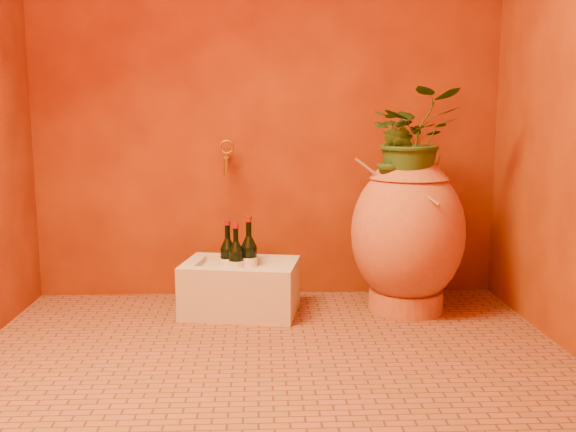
{
  "coord_description": "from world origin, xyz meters",
  "views": [
    {
      "loc": [
        -0.04,
        -2.48,
        0.99
      ],
      "look_at": [
        0.08,
        0.35,
        0.54
      ],
      "focal_mm": 40.0,
      "sensor_mm": 36.0,
      "label": 1
    }
  ],
  "objects_px": {
    "amphora": "(408,232)",
    "wine_bottle_b": "(236,263)",
    "wine_bottle_c": "(249,260)",
    "wine_bottle_a": "(228,261)",
    "wall_tap": "(227,156)",
    "stone_basin": "(241,289)"
  },
  "relations": [
    {
      "from": "wine_bottle_b",
      "to": "wine_bottle_c",
      "type": "relative_size",
      "value": 0.92
    },
    {
      "from": "wine_bottle_b",
      "to": "wine_bottle_a",
      "type": "bearing_deg",
      "value": 135.32
    },
    {
      "from": "amphora",
      "to": "wall_tap",
      "type": "relative_size",
      "value": 4.48
    },
    {
      "from": "wine_bottle_c",
      "to": "wall_tap",
      "type": "distance_m",
      "value": 0.57
    },
    {
      "from": "amphora",
      "to": "wall_tap",
      "type": "bearing_deg",
      "value": 164.22
    },
    {
      "from": "amphora",
      "to": "stone_basin",
      "type": "relative_size",
      "value": 1.33
    },
    {
      "from": "amphora",
      "to": "stone_basin",
      "type": "xyz_separation_m",
      "value": [
        -0.84,
        -0.01,
        -0.28
      ]
    },
    {
      "from": "amphora",
      "to": "wine_bottle_b",
      "type": "bearing_deg",
      "value": -179.67
    },
    {
      "from": "amphora",
      "to": "wine_bottle_b",
      "type": "relative_size",
      "value": 2.59
    },
    {
      "from": "wine_bottle_b",
      "to": "wall_tap",
      "type": "height_order",
      "value": "wall_tap"
    },
    {
      "from": "stone_basin",
      "to": "wall_tap",
      "type": "bearing_deg",
      "value": 105.67
    },
    {
      "from": "stone_basin",
      "to": "wine_bottle_c",
      "type": "height_order",
      "value": "wine_bottle_c"
    },
    {
      "from": "amphora",
      "to": "wine_bottle_a",
      "type": "relative_size",
      "value": 2.51
    },
    {
      "from": "wine_bottle_a",
      "to": "wall_tap",
      "type": "xyz_separation_m",
      "value": [
        -0.01,
        0.22,
        0.52
      ]
    },
    {
      "from": "amphora",
      "to": "wine_bottle_a",
      "type": "xyz_separation_m",
      "value": [
        -0.9,
        0.04,
        -0.15
      ]
    },
    {
      "from": "wall_tap",
      "to": "wine_bottle_b",
      "type": "bearing_deg",
      "value": -78.58
    },
    {
      "from": "wine_bottle_b",
      "to": "amphora",
      "type": "bearing_deg",
      "value": 0.33
    },
    {
      "from": "amphora",
      "to": "wine_bottle_c",
      "type": "relative_size",
      "value": 2.37
    },
    {
      "from": "amphora",
      "to": "wine_bottle_b",
      "type": "height_order",
      "value": "amphora"
    },
    {
      "from": "wine_bottle_a",
      "to": "stone_basin",
      "type": "bearing_deg",
      "value": -34.22
    },
    {
      "from": "stone_basin",
      "to": "wine_bottle_a",
      "type": "xyz_separation_m",
      "value": [
        -0.06,
        0.04,
        0.13
      ]
    },
    {
      "from": "wine_bottle_a",
      "to": "wall_tap",
      "type": "distance_m",
      "value": 0.56
    }
  ]
}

